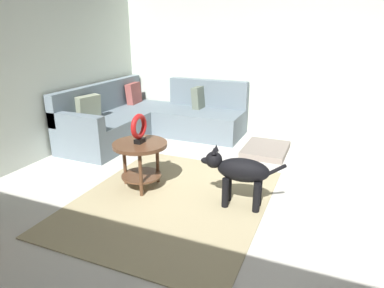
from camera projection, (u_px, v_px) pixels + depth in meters
name	position (u px, v px, depth m)	size (l,w,h in m)	color
ground_plane	(232.00, 226.00, 3.21)	(6.00, 6.00, 0.10)	silver
wall_right	(289.00, 53.00, 5.30)	(0.12, 6.00, 2.70)	silver
area_rug	(172.00, 200.00, 3.58)	(2.30, 1.90, 0.01)	tan
sectional_couch	(150.00, 119.00, 5.57)	(2.20, 2.25, 0.88)	slate
side_table	(140.00, 153.00, 3.73)	(0.60, 0.60, 0.54)	brown
torus_sculpture	(139.00, 128.00, 3.64)	(0.28, 0.08, 0.33)	black
dog_bed_mat	(266.00, 150.00, 4.93)	(0.80, 0.60, 0.09)	gray
dog	(239.00, 172.00, 3.35)	(0.26, 0.85, 0.63)	black
dog_toy_ball	(246.00, 175.00, 4.07)	(0.11, 0.11, 0.11)	green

